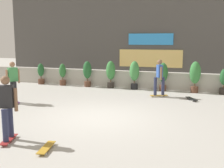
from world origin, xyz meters
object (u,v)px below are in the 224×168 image
(skateboard_near_camera, at_px, (46,148))
(potted_plant_6, at_px, (195,75))
(potted_plant_3, at_px, (111,72))
(potted_plant_4, at_px, (134,73))
(potted_plant_0, at_px, (41,73))
(skater_by_wall_right, at_px, (13,80))
(skateboard_aside, at_px, (191,99))
(potted_plant_5, at_px, (163,75))
(potted_plant_2, at_px, (87,72))
(potted_plant_1, at_px, (63,74))
(skater_foreground, at_px, (159,76))
(skater_by_wall_left, at_px, (7,106))
(potted_plant_7, at_px, (224,81))

(skateboard_near_camera, bearing_deg, potted_plant_6, 70.05)
(potted_plant_3, height_order, potted_plant_6, potted_plant_6)
(potted_plant_3, xyz_separation_m, potted_plant_4, (1.30, 0.00, 0.02))
(potted_plant_0, bearing_deg, skater_by_wall_right, -70.51)
(skater_by_wall_right, xyz_separation_m, skateboard_aside, (6.91, 2.79, -0.88))
(potted_plant_4, bearing_deg, skater_by_wall_right, -130.57)
(potted_plant_3, bearing_deg, potted_plant_5, 0.00)
(potted_plant_0, bearing_deg, potted_plant_4, -0.00)
(potted_plant_2, distance_m, skateboard_near_camera, 8.95)
(potted_plant_1, bearing_deg, skater_foreground, -15.24)
(potted_plant_4, bearing_deg, potted_plant_0, 180.00)
(skateboard_aside, bearing_deg, potted_plant_0, 167.96)
(potted_plant_2, relative_size, skater_by_wall_right, 0.83)
(potted_plant_5, xyz_separation_m, skater_by_wall_left, (-2.74, -8.36, 0.12))
(skateboard_aside, bearing_deg, potted_plant_7, 52.88)
(potted_plant_3, relative_size, skateboard_aside, 1.81)
(skater_by_wall_right, bearing_deg, skater_foreground, 29.22)
(potted_plant_1, xyz_separation_m, skater_by_wall_left, (2.91, -8.36, 0.28))
(potted_plant_0, bearing_deg, potted_plant_2, -0.00)
(potted_plant_0, distance_m, potted_plant_1, 1.41)
(potted_plant_2, xyz_separation_m, skateboard_near_camera, (2.58, -8.54, -0.74))
(potted_plant_7, height_order, skateboard_near_camera, potted_plant_7)
(potted_plant_6, bearing_deg, skater_by_wall_right, -146.52)
(potted_plant_1, distance_m, skateboard_aside, 7.39)
(skater_by_wall_right, distance_m, skateboard_aside, 7.51)
(potted_plant_2, bearing_deg, potted_plant_7, -0.00)
(potted_plant_4, height_order, potted_plant_5, potted_plant_4)
(potted_plant_3, distance_m, potted_plant_6, 4.33)
(skater_by_wall_left, relative_size, skateboard_near_camera, 2.06)
(potted_plant_5, relative_size, potted_plant_6, 0.93)
(potted_plant_4, distance_m, skateboard_aside, 3.57)
(potted_plant_5, xyz_separation_m, skateboard_aside, (1.48, -1.82, -0.76))
(potted_plant_0, bearing_deg, potted_plant_3, -0.00)
(potted_plant_0, distance_m, skateboard_near_camera, 10.18)
(potted_plant_0, relative_size, skater_by_wall_right, 0.71)
(potted_plant_6, xyz_separation_m, skater_by_wall_right, (-6.98, -4.62, 0.05))
(potted_plant_4, height_order, skater_foreground, skater_foreground)
(potted_plant_0, relative_size, potted_plant_3, 0.83)
(potted_plant_4, height_order, skateboard_aside, potted_plant_4)
(potted_plant_4, bearing_deg, skateboard_aside, -31.63)
(potted_plant_0, xyz_separation_m, skateboard_near_camera, (5.52, -8.54, -0.58))
(skater_by_wall_left, relative_size, skater_foreground, 1.00)
(potted_plant_1, relative_size, skateboard_aside, 1.53)
(potted_plant_3, relative_size, skater_by_wall_left, 0.85)
(potted_plant_5, xyz_separation_m, potted_plant_6, (1.55, 0.00, 0.07))
(potted_plant_1, xyz_separation_m, skater_by_wall_right, (0.22, -4.62, 0.28))
(potted_plant_0, xyz_separation_m, skater_by_wall_left, (4.32, -8.36, 0.30))
(skateboard_near_camera, bearing_deg, potted_plant_4, 89.53)
(potted_plant_1, relative_size, skater_by_wall_right, 0.72)
(potted_plant_7, distance_m, skater_by_wall_right, 9.50)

